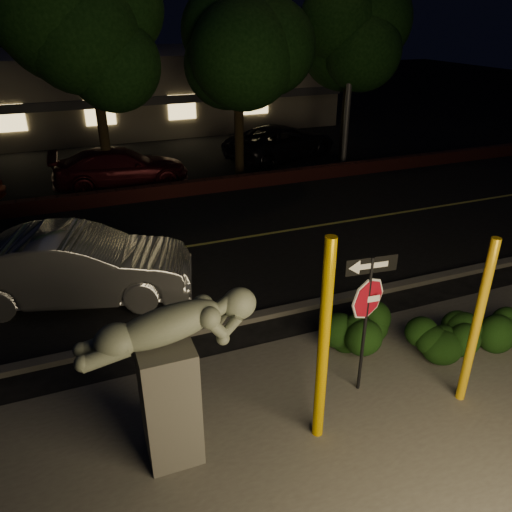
{
  "coord_description": "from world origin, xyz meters",
  "views": [
    {
      "loc": [
        -3.99,
        -5.48,
        5.94
      ],
      "look_at": [
        -0.76,
        2.73,
        1.6
      ],
      "focal_mm": 35.0,
      "sensor_mm": 36.0,
      "label": 1
    }
  ],
  "objects_px": {
    "parked_car_darkred": "(121,168)",
    "parked_car_dark": "(281,142)",
    "yellow_pole_left": "(323,345)",
    "yellow_pole_right": "(476,325)",
    "sculpture": "(170,366)",
    "signpost": "(368,299)",
    "silver_sedan": "(77,266)"
  },
  "relations": [
    {
      "from": "parked_car_darkred",
      "to": "parked_car_dark",
      "type": "distance_m",
      "value": 7.36
    },
    {
      "from": "yellow_pole_left",
      "to": "yellow_pole_right",
      "type": "relative_size",
      "value": 1.13
    },
    {
      "from": "sculpture",
      "to": "parked_car_darkred",
      "type": "xyz_separation_m",
      "value": [
        1.05,
        13.18,
        -0.89
      ]
    },
    {
      "from": "sculpture",
      "to": "signpost",
      "type": "bearing_deg",
      "value": 4.29
    },
    {
      "from": "signpost",
      "to": "sculpture",
      "type": "xyz_separation_m",
      "value": [
        -3.26,
        -0.21,
        -0.22
      ]
    },
    {
      "from": "silver_sedan",
      "to": "parked_car_dark",
      "type": "distance_m",
      "value": 13.27
    },
    {
      "from": "signpost",
      "to": "silver_sedan",
      "type": "xyz_separation_m",
      "value": [
        -4.25,
        4.97,
        -1.0
      ]
    },
    {
      "from": "sculpture",
      "to": "parked_car_darkred",
      "type": "bearing_deg",
      "value": 86.1
    },
    {
      "from": "yellow_pole_right",
      "to": "signpost",
      "type": "height_order",
      "value": "yellow_pole_right"
    },
    {
      "from": "signpost",
      "to": "parked_car_darkred",
      "type": "distance_m",
      "value": 13.21
    },
    {
      "from": "signpost",
      "to": "parked_car_dark",
      "type": "xyz_separation_m",
      "value": [
        4.99,
        14.49,
        -1.09
      ]
    },
    {
      "from": "yellow_pole_left",
      "to": "parked_car_darkred",
      "type": "height_order",
      "value": "yellow_pole_left"
    },
    {
      "from": "signpost",
      "to": "sculpture",
      "type": "distance_m",
      "value": 3.28
    },
    {
      "from": "silver_sedan",
      "to": "yellow_pole_right",
      "type": "bearing_deg",
      "value": -120.38
    },
    {
      "from": "sculpture",
      "to": "silver_sedan",
      "type": "height_order",
      "value": "sculpture"
    },
    {
      "from": "yellow_pole_left",
      "to": "signpost",
      "type": "bearing_deg",
      "value": 29.81
    },
    {
      "from": "signpost",
      "to": "parked_car_dark",
      "type": "distance_m",
      "value": 15.36
    },
    {
      "from": "yellow_pole_left",
      "to": "sculpture",
      "type": "xyz_separation_m",
      "value": [
        -2.11,
        0.45,
        -0.08
      ]
    },
    {
      "from": "silver_sedan",
      "to": "sculpture",
      "type": "bearing_deg",
      "value": -154.24
    },
    {
      "from": "silver_sedan",
      "to": "parked_car_dark",
      "type": "bearing_deg",
      "value": -29.22
    },
    {
      "from": "signpost",
      "to": "silver_sedan",
      "type": "bearing_deg",
      "value": 136.25
    },
    {
      "from": "signpost",
      "to": "sculpture",
      "type": "bearing_deg",
      "value": -170.67
    },
    {
      "from": "yellow_pole_right",
      "to": "sculpture",
      "type": "height_order",
      "value": "yellow_pole_right"
    },
    {
      "from": "yellow_pole_left",
      "to": "sculpture",
      "type": "height_order",
      "value": "yellow_pole_left"
    },
    {
      "from": "yellow_pole_left",
      "to": "yellow_pole_right",
      "type": "bearing_deg",
      "value": -3.92
    },
    {
      "from": "parked_car_darkred",
      "to": "yellow_pole_right",
      "type": "bearing_deg",
      "value": -163.11
    },
    {
      "from": "signpost",
      "to": "parked_car_dark",
      "type": "height_order",
      "value": "signpost"
    },
    {
      "from": "yellow_pole_right",
      "to": "silver_sedan",
      "type": "xyz_separation_m",
      "value": [
        -5.74,
        5.8,
        -0.67
      ]
    },
    {
      "from": "yellow_pole_left",
      "to": "parked_car_darkred",
      "type": "distance_m",
      "value": 13.7
    },
    {
      "from": "yellow_pole_right",
      "to": "parked_car_darkred",
      "type": "distance_m",
      "value": 14.32
    },
    {
      "from": "yellow_pole_right",
      "to": "parked_car_darkred",
      "type": "height_order",
      "value": "yellow_pole_right"
    },
    {
      "from": "silver_sedan",
      "to": "parked_car_dark",
      "type": "xyz_separation_m",
      "value": [
        9.24,
        9.52,
        -0.1
      ]
    }
  ]
}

